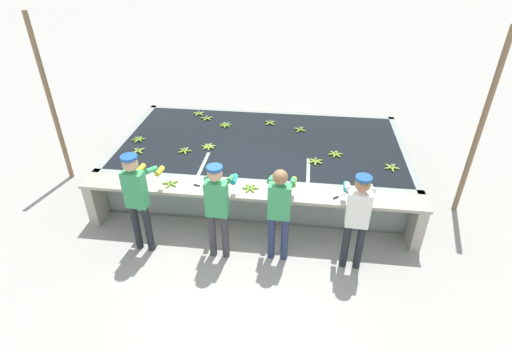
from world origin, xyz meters
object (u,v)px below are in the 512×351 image
object	(u,v)px
worker_1	(217,203)
banana_bunch_floating_9	(300,130)
banana_bunch_floating_0	(199,113)
banana_bunch_floating_6	(138,139)
banana_bunch_floating_10	(138,151)
banana_bunch_ledge_0	(250,188)
banana_bunch_floating_4	(315,161)
knife_1	(201,186)
worker_3	(357,214)
support_post_left	(51,103)
worker_0	(137,194)
worker_2	(279,207)
banana_bunch_floating_2	(335,154)
support_post_right	(480,129)
banana_bunch_ledge_1	(171,183)
banana_bunch_floating_3	(270,123)
banana_bunch_floating_1	(185,151)
banana_bunch_floating_11	(225,125)
banana_bunch_ledge_2	(134,183)
banana_bunch_floating_5	(392,167)
banana_bunch_floating_8	(208,147)
banana_bunch_floating_7	(207,118)

from	to	relation	value
worker_1	banana_bunch_floating_9	distance (m)	3.10
banana_bunch_floating_0	banana_bunch_floating_6	bearing A→B (deg)	-121.54
banana_bunch_floating_9	banana_bunch_floating_10	size ratio (longest dim) A/B	1.08
banana_bunch_floating_9	banana_bunch_ledge_0	size ratio (longest dim) A/B	0.95
worker_1	banana_bunch_floating_4	bearing A→B (deg)	48.95
banana_bunch_floating_9	knife_1	size ratio (longest dim) A/B	0.78
worker_3	support_post_left	distance (m)	5.80
worker_0	worker_2	xyz separation A→B (m)	(2.09, 0.05, -0.09)
banana_bunch_floating_2	knife_1	xyz separation A→B (m)	(-2.19, -1.33, -0.01)
banana_bunch_floating_0	support_post_right	xyz separation A→B (m)	(5.13, -1.79, 0.76)
worker_2	banana_bunch_floating_10	distance (m)	3.13
support_post_left	banana_bunch_floating_9	bearing A→B (deg)	12.78
banana_bunch_ledge_1	support_post_left	size ratio (longest dim) A/B	0.09
banana_bunch_floating_4	knife_1	distance (m)	2.10
banana_bunch_floating_3	banana_bunch_floating_10	distance (m)	2.77
banana_bunch_floating_1	banana_bunch_floating_6	world-z (taller)	same
banana_bunch_floating_1	banana_bunch_floating_11	distance (m)	1.32
worker_3	banana_bunch_ledge_0	xyz separation A→B (m)	(-1.60, 0.62, -0.11)
banana_bunch_floating_10	banana_bunch_floating_1	bearing A→B (deg)	7.66
banana_bunch_ledge_1	banana_bunch_floating_3	bearing A→B (deg)	61.54
worker_1	banana_bunch_floating_2	distance (m)	2.63
worker_1	banana_bunch_ledge_2	bearing A→B (deg)	160.12
banana_bunch_floating_5	knife_1	world-z (taller)	banana_bunch_floating_5
banana_bunch_floating_1	banana_bunch_floating_8	size ratio (longest dim) A/B	0.98
banana_bunch_floating_8	banana_bunch_floating_9	world-z (taller)	same
banana_bunch_ledge_2	support_post_left	xyz separation A→B (m)	(-1.98, 1.32, 0.76)
banana_bunch_floating_0	banana_bunch_floating_8	distance (m)	1.62
banana_bunch_floating_6	banana_bunch_floating_7	distance (m)	1.60
banana_bunch_floating_6	banana_bunch_floating_8	distance (m)	1.43
banana_bunch_floating_2	banana_bunch_ledge_2	xyz separation A→B (m)	(-3.27, -1.40, 0.00)
worker_2	support_post_right	distance (m)	3.55
worker_0	banana_bunch_floating_11	bearing A→B (deg)	75.60
support_post_right	worker_2	bearing A→B (deg)	-152.56
banana_bunch_floating_0	banana_bunch_floating_1	bearing A→B (deg)	-84.51
support_post_left	banana_bunch_floating_10	bearing A→B (deg)	-8.57
worker_0	banana_bunch_floating_11	world-z (taller)	worker_0
banana_bunch_floating_1	banana_bunch_floating_10	bearing A→B (deg)	-172.34
banana_bunch_floating_11	banana_bunch_floating_7	bearing A→B (deg)	147.70
banana_bunch_floating_1	banana_bunch_ledge_2	world-z (taller)	banana_bunch_ledge_2
banana_bunch_floating_1	banana_bunch_floating_8	bearing A→B (deg)	28.09
worker_0	banana_bunch_floating_8	distance (m)	2.03
banana_bunch_floating_7	banana_bunch_ledge_1	distance (m)	2.61
worker_3	banana_bunch_floating_2	xyz separation A→B (m)	(-0.20, 1.92, -0.12)
banana_bunch_floating_5	banana_bunch_ledge_1	size ratio (longest dim) A/B	1.00
banana_bunch_floating_3	banana_bunch_ledge_0	world-z (taller)	banana_bunch_ledge_0
banana_bunch_floating_1	support_post_right	xyz separation A→B (m)	(4.97, -0.05, 0.76)
banana_bunch_floating_6	banana_bunch_ledge_1	distance (m)	1.82
banana_bunch_floating_4	banana_bunch_ledge_1	xyz separation A→B (m)	(-2.32, -1.02, 0.00)
banana_bunch_floating_3	banana_bunch_floating_11	size ratio (longest dim) A/B	0.85
banana_bunch_floating_10	worker_0	bearing A→B (deg)	-68.38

